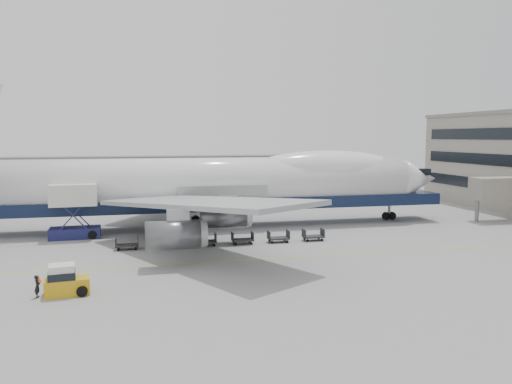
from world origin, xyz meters
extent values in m
plane|color=gray|center=(0.00, 0.00, 0.00)|extent=(260.00, 260.00, 0.00)
cube|color=gold|center=(0.00, -6.00, 0.01)|extent=(60.00, 0.15, 0.01)
cube|color=gray|center=(40.00, 8.00, 4.50)|extent=(9.00, 3.00, 3.00)
cylinder|color=slate|center=(36.00, 8.00, 1.50)|extent=(0.50, 0.50, 3.00)
cube|color=slate|center=(-10.00, 70.00, 3.50)|extent=(110.00, 8.00, 7.00)
cylinder|color=white|center=(0.00, 12.00, 5.70)|extent=(52.00, 6.40, 6.40)
cube|color=#0F1A38|center=(1.00, 12.00, 3.14)|extent=(60.00, 5.76, 1.50)
cone|color=white|center=(29.00, 12.00, 5.70)|extent=(6.00, 6.40, 6.40)
ellipsoid|color=white|center=(15.60, 12.00, 7.46)|extent=(20.67, 5.78, 4.56)
cube|color=#9EA0A3|center=(-3.00, -2.28, 5.10)|extent=(20.35, 26.74, 2.26)
cube|color=#9EA0A3|center=(-3.00, 26.28, 5.10)|extent=(20.35, 26.74, 2.26)
cylinder|color=#595B60|center=(-6.00, 31.00, 2.90)|extent=(4.80, 2.60, 2.60)
cylinder|color=#595B60|center=(0.00, 22.00, 2.90)|extent=(4.80, 2.60, 2.60)
cylinder|color=#595B60|center=(0.00, 2.00, 2.90)|extent=(4.80, 2.60, 2.60)
cylinder|color=#595B60|center=(-6.00, -7.00, 2.90)|extent=(4.80, 2.60, 2.60)
cylinder|color=slate|center=(25.00, 12.00, 1.25)|extent=(0.36, 0.36, 2.50)
cylinder|color=black|center=(25.00, 12.00, 0.55)|extent=(1.10, 0.45, 1.10)
cylinder|color=slate|center=(-3.00, 9.00, 1.25)|extent=(0.36, 0.36, 2.50)
cylinder|color=black|center=(-3.00, 9.00, 0.55)|extent=(1.10, 0.45, 1.10)
cylinder|color=slate|center=(-3.00, 15.00, 1.25)|extent=(0.36, 0.36, 2.50)
cylinder|color=black|center=(-3.00, 15.00, 0.55)|extent=(1.10, 0.45, 1.10)
cube|color=navy|center=(-16.16, 8.50, 0.61)|extent=(5.67, 2.90, 1.22)
cube|color=silver|center=(-16.16, 8.50, 5.00)|extent=(5.23, 3.10, 2.45)
cube|color=navy|center=(-16.16, 7.28, 2.80)|extent=(3.96, 0.28, 4.38)
cube|color=navy|center=(-16.16, 9.72, 2.80)|extent=(3.96, 0.28, 4.38)
cube|color=slate|center=(-16.16, 10.28, 5.00)|extent=(2.72, 1.44, 0.15)
cylinder|color=black|center=(-18.16, 7.39, 0.50)|extent=(1.00, 0.39, 1.00)
cylinder|color=black|center=(-18.16, 9.61, 0.50)|extent=(1.00, 0.39, 1.00)
cylinder|color=black|center=(-14.16, 7.39, 0.50)|extent=(1.00, 0.39, 1.00)
cylinder|color=black|center=(-14.16, 9.61, 0.50)|extent=(1.00, 0.39, 1.00)
cube|color=gold|center=(-14.08, -13.11, 0.61)|extent=(3.30, 2.05, 1.23)
cube|color=silver|center=(-14.42, -13.16, 1.73)|extent=(1.96, 1.77, 1.11)
cube|color=black|center=(-14.42, -13.16, 1.50)|extent=(2.09, 1.89, 0.56)
cylinder|color=black|center=(-15.20, -13.84, 0.39)|extent=(0.78, 0.33, 0.78)
cylinder|color=black|center=(-15.20, -12.39, 0.39)|extent=(0.78, 0.33, 0.78)
cylinder|color=black|center=(-12.97, -13.84, 0.39)|extent=(0.78, 0.33, 0.78)
cylinder|color=black|center=(-12.97, -12.39, 0.39)|extent=(0.78, 0.33, 0.78)
imported|color=black|center=(-16.08, -13.31, 0.82)|extent=(0.42, 0.62, 1.64)
cone|color=#FF5A0D|center=(-16.74, -9.37, 0.31)|extent=(0.40, 0.40, 0.62)
cube|color=#FF5A0D|center=(-16.74, -9.37, 0.02)|extent=(0.42, 0.42, 0.03)
cube|color=#2D2D30|center=(-10.20, 1.06, 0.45)|extent=(2.30, 1.35, 0.18)
cube|color=#2D2D30|center=(-11.30, 1.06, 0.85)|extent=(0.08, 1.35, 0.90)
cube|color=#2D2D30|center=(-9.10, 1.06, 0.85)|extent=(0.08, 1.35, 0.90)
cylinder|color=black|center=(-11.05, 0.51, 0.15)|extent=(0.30, 0.12, 0.30)
cylinder|color=black|center=(-11.05, 1.61, 0.15)|extent=(0.30, 0.12, 0.30)
cylinder|color=black|center=(-9.35, 0.51, 0.15)|extent=(0.30, 0.12, 0.30)
cylinder|color=black|center=(-9.35, 1.61, 0.15)|extent=(0.30, 0.12, 0.30)
cube|color=#2D2D30|center=(-6.17, 1.06, 0.45)|extent=(2.30, 1.35, 0.18)
cube|color=#2D2D30|center=(-7.27, 1.06, 0.85)|extent=(0.08, 1.35, 0.90)
cube|color=#2D2D30|center=(-5.07, 1.06, 0.85)|extent=(0.08, 1.35, 0.90)
cylinder|color=black|center=(-7.02, 0.51, 0.15)|extent=(0.30, 0.12, 0.30)
cylinder|color=black|center=(-7.02, 1.61, 0.15)|extent=(0.30, 0.12, 0.30)
cylinder|color=black|center=(-5.32, 0.51, 0.15)|extent=(0.30, 0.12, 0.30)
cylinder|color=black|center=(-5.32, 1.61, 0.15)|extent=(0.30, 0.12, 0.30)
cube|color=#2D2D30|center=(-2.13, 1.06, 0.45)|extent=(2.30, 1.35, 0.18)
cube|color=#2D2D30|center=(-3.23, 1.06, 0.85)|extent=(0.08, 1.35, 0.90)
cube|color=#2D2D30|center=(-1.03, 1.06, 0.85)|extent=(0.08, 1.35, 0.90)
cylinder|color=black|center=(-2.98, 0.51, 0.15)|extent=(0.30, 0.12, 0.30)
cylinder|color=black|center=(-2.98, 1.61, 0.15)|extent=(0.30, 0.12, 0.30)
cylinder|color=black|center=(-1.28, 0.51, 0.15)|extent=(0.30, 0.12, 0.30)
cylinder|color=black|center=(-1.28, 1.61, 0.15)|extent=(0.30, 0.12, 0.30)
cube|color=#2D2D30|center=(1.90, 1.06, 0.45)|extent=(2.30, 1.35, 0.18)
cube|color=#2D2D30|center=(0.80, 1.06, 0.85)|extent=(0.08, 1.35, 0.90)
cube|color=#2D2D30|center=(3.00, 1.06, 0.85)|extent=(0.08, 1.35, 0.90)
cylinder|color=black|center=(1.05, 0.51, 0.15)|extent=(0.30, 0.12, 0.30)
cylinder|color=black|center=(1.05, 1.61, 0.15)|extent=(0.30, 0.12, 0.30)
cylinder|color=black|center=(2.75, 0.51, 0.15)|extent=(0.30, 0.12, 0.30)
cylinder|color=black|center=(2.75, 1.61, 0.15)|extent=(0.30, 0.12, 0.30)
cube|color=#2D2D30|center=(5.94, 1.06, 0.45)|extent=(2.30, 1.35, 0.18)
cube|color=#2D2D30|center=(4.84, 1.06, 0.85)|extent=(0.08, 1.35, 0.90)
cube|color=#2D2D30|center=(7.04, 1.06, 0.85)|extent=(0.08, 1.35, 0.90)
cylinder|color=black|center=(5.09, 0.51, 0.15)|extent=(0.30, 0.12, 0.30)
cylinder|color=black|center=(5.09, 1.61, 0.15)|extent=(0.30, 0.12, 0.30)
cylinder|color=black|center=(6.79, 0.51, 0.15)|extent=(0.30, 0.12, 0.30)
cylinder|color=black|center=(6.79, 1.61, 0.15)|extent=(0.30, 0.12, 0.30)
cube|color=#2D2D30|center=(9.97, 1.06, 0.45)|extent=(2.30, 1.35, 0.18)
cube|color=#2D2D30|center=(8.87, 1.06, 0.85)|extent=(0.08, 1.35, 0.90)
cube|color=#2D2D30|center=(11.07, 1.06, 0.85)|extent=(0.08, 1.35, 0.90)
cylinder|color=black|center=(9.12, 0.51, 0.15)|extent=(0.30, 0.12, 0.30)
cylinder|color=black|center=(9.12, 1.61, 0.15)|extent=(0.30, 0.12, 0.30)
cylinder|color=black|center=(10.82, 0.51, 0.15)|extent=(0.30, 0.12, 0.30)
cylinder|color=black|center=(10.82, 1.61, 0.15)|extent=(0.30, 0.12, 0.30)
camera|label=1|loc=(-8.52, -50.92, 11.56)|focal=35.00mm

